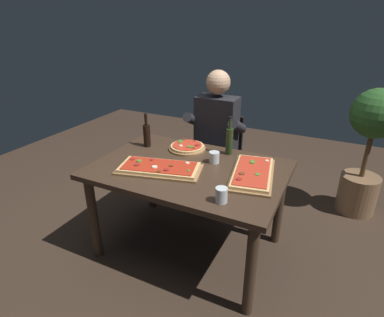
% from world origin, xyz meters
% --- Properties ---
extents(ground_plane, '(6.40, 6.40, 0.00)m').
position_xyz_m(ground_plane, '(0.00, 0.00, 0.00)').
color(ground_plane, '#38281E').
extents(dining_table, '(1.40, 0.96, 0.74)m').
position_xyz_m(dining_table, '(0.00, 0.00, 0.64)').
color(dining_table, '#3D2B1E').
rests_on(dining_table, ground_plane).
extents(pizza_rectangular_front, '(0.65, 0.42, 0.05)m').
position_xyz_m(pizza_rectangular_front, '(-0.17, -0.15, 0.76)').
color(pizza_rectangular_front, olive).
rests_on(pizza_rectangular_front, dining_table).
extents(pizza_rectangular_left, '(0.38, 0.61, 0.05)m').
position_xyz_m(pizza_rectangular_left, '(0.46, 0.08, 0.76)').
color(pizza_rectangular_left, olive).
rests_on(pizza_rectangular_left, dining_table).
extents(pizza_round_far, '(0.31, 0.31, 0.05)m').
position_xyz_m(pizza_round_far, '(-0.17, 0.30, 0.76)').
color(pizza_round_far, olive).
rests_on(pizza_round_far, dining_table).
extents(wine_bottle_dark, '(0.06, 0.06, 0.29)m').
position_xyz_m(wine_bottle_dark, '(-0.51, 0.21, 0.85)').
color(wine_bottle_dark, black).
rests_on(wine_bottle_dark, dining_table).
extents(oil_bottle_amber, '(0.06, 0.06, 0.31)m').
position_xyz_m(oil_bottle_amber, '(0.18, 0.36, 0.86)').
color(oil_bottle_amber, '#233819').
rests_on(oil_bottle_amber, dining_table).
extents(tumbler_near_camera, '(0.07, 0.07, 0.09)m').
position_xyz_m(tumbler_near_camera, '(0.39, -0.34, 0.78)').
color(tumbler_near_camera, silver).
rests_on(tumbler_near_camera, dining_table).
extents(tumbler_far_side, '(0.08, 0.08, 0.09)m').
position_xyz_m(tumbler_far_side, '(0.13, 0.16, 0.78)').
color(tumbler_far_side, silver).
rests_on(tumbler_far_side, dining_table).
extents(diner_chair, '(0.44, 0.44, 0.87)m').
position_xyz_m(diner_chair, '(-0.10, 0.86, 0.49)').
color(diner_chair, black).
rests_on(diner_chair, ground_plane).
extents(seated_diner, '(0.53, 0.41, 1.33)m').
position_xyz_m(seated_diner, '(-0.10, 0.74, 0.74)').
color(seated_diner, '#23232D').
rests_on(seated_diner, ground_plane).
extents(potted_plant_corner, '(0.44, 0.44, 1.21)m').
position_xyz_m(potted_plant_corner, '(1.21, 1.22, 0.70)').
color(potted_plant_corner, '#846042').
rests_on(potted_plant_corner, ground_plane).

